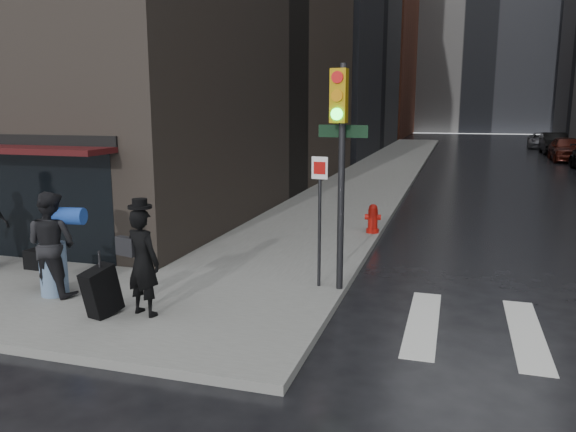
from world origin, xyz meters
name	(u,v)px	position (x,y,z in m)	size (l,w,h in m)	color
ground	(205,321)	(0.00, 0.00, 0.00)	(140.00, 140.00, 0.00)	black
sidewalk_left	(391,163)	(0.00, 27.00, 0.07)	(4.00, 50.00, 0.15)	slate
bldg_left_far	(321,28)	(-13.00, 62.00, 13.00)	(22.00, 20.00, 26.00)	#5C2C1F
bldg_distant	(481,15)	(6.00, 78.00, 16.00)	(40.00, 12.00, 32.00)	slate
man_overcoat	(134,266)	(-1.03, -0.40, 0.98)	(1.22, 0.93, 1.97)	black
man_jeans	(52,243)	(-3.01, 0.07, 1.11)	(1.35, 0.76, 1.91)	black
traffic_light	(338,147)	(1.85, 1.81, 2.81)	(1.03, 0.51, 4.12)	black
fire_hydrant	(373,220)	(1.80, 6.86, 0.50)	(0.44, 0.35, 0.79)	#A3100A
parked_car_4	(567,149)	(10.75, 32.46, 0.81)	(1.92, 4.77, 1.63)	#3A110B
parked_car_5	(554,143)	(10.89, 38.61, 0.79)	(1.68, 4.82, 1.59)	black
parked_car_6	(542,140)	(10.82, 44.76, 0.66)	(2.19, 4.75, 1.32)	#535459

